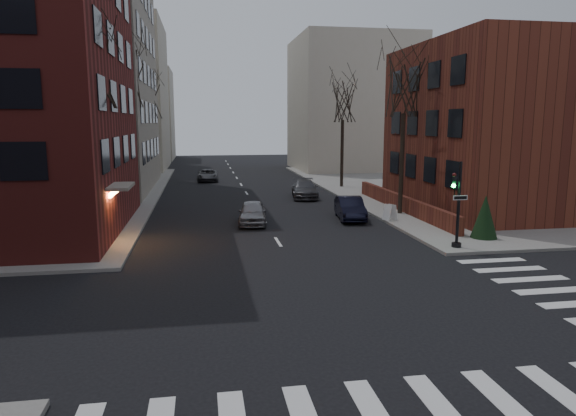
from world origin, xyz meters
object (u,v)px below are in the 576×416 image
object	(u,v)px
tree_left_c	(147,100)
car_lane_gray	(305,189)
tree_left_b	(126,79)
streetlamp_near	(131,148)
traffic_signal	(457,210)
streetlamp_far	(156,138)
car_lane_silver	(253,213)
tree_right_a	(404,87)
evergreen_shrub	(485,217)
car_lane_far	(208,175)
tree_right_b	(343,103)
tree_left_a	(91,69)
parked_sedan	(350,208)
sandwich_board	(390,212)

from	to	relation	value
tree_left_c	car_lane_gray	distance (m)	20.12
tree_left_b	streetlamp_near	xyz separation A→B (m)	(0.60, -4.00, -4.68)
traffic_signal	streetlamp_far	size ratio (longest dim) A/B	0.64
streetlamp_near	car_lane_silver	distance (m)	9.71
tree_right_a	traffic_signal	bearing A→B (deg)	-95.47
tree_left_c	evergreen_shrub	bearing A→B (deg)	-57.02
tree_right_a	car_lane_gray	distance (m)	12.17
car_lane_far	tree_right_a	bearing A→B (deg)	-59.59
tree_right_a	tree_right_b	distance (m)	14.01
traffic_signal	tree_left_a	world-z (taller)	tree_left_a
car_lane_gray	car_lane_silver	bearing A→B (deg)	-109.75
car_lane_far	evergreen_shrub	bearing A→B (deg)	-63.70
car_lane_gray	evergreen_shrub	size ratio (longest dim) A/B	2.19
tree_left_a	streetlamp_near	world-z (taller)	tree_left_a
car_lane_silver	evergreen_shrub	xyz separation A→B (m)	(11.10, -6.24, 0.57)
car_lane_far	tree_right_b	bearing A→B (deg)	-30.79
traffic_signal	car_lane_silver	bearing A→B (deg)	138.17
tree_left_a	parked_sedan	size ratio (longest dim) A/B	2.44
tree_left_a	tree_right_b	xyz separation A→B (m)	(17.60, 18.00, -0.88)
evergreen_shrub	streetlamp_far	bearing A→B (deg)	120.48
parked_sedan	evergreen_shrub	size ratio (longest dim) A/B	1.92
traffic_signal	tree_left_c	world-z (taller)	tree_left_c
tree_left_c	tree_right_a	xyz separation A→B (m)	(17.60, -22.00, 0.00)
parked_sedan	car_lane_far	xyz separation A→B (m)	(-8.35, 22.28, -0.10)
streetlamp_near	evergreen_shrub	world-z (taller)	streetlamp_near
car_lane_gray	car_lane_far	xyz separation A→B (m)	(-7.39, 12.91, -0.10)
parked_sedan	car_lane_silver	bearing A→B (deg)	-168.90
traffic_signal	tree_right_b	bearing A→B (deg)	87.85
traffic_signal	car_lane_gray	xyz separation A→B (m)	(-3.65, 17.60, -1.22)
car_lane_gray	streetlamp_near	bearing A→B (deg)	-152.06
car_lane_silver	streetlamp_far	bearing A→B (deg)	112.98
tree_left_b	car_lane_far	distance (m)	16.86
car_lane_silver	car_lane_gray	xyz separation A→B (m)	(5.09, 9.78, 0.02)
parked_sedan	tree_right_a	bearing A→B (deg)	19.40
tree_right_b	sandwich_board	distance (m)	17.69
tree_right_a	tree_right_b	xyz separation A→B (m)	(0.00, 14.00, -0.44)
tree_left_a	tree_left_c	bearing A→B (deg)	90.00
parked_sedan	evergreen_shrub	bearing A→B (deg)	-45.67
tree_right_b	car_lane_silver	world-z (taller)	tree_right_b
tree_left_a	tree_left_c	xyz separation A→B (m)	(0.00, 26.00, -0.44)
tree_right_b	car_lane_silver	xyz separation A→B (m)	(-9.60, -15.19, -6.91)
streetlamp_near	car_lane_gray	distance (m)	13.77
traffic_signal	car_lane_gray	world-z (taller)	traffic_signal
traffic_signal	tree_left_c	size ratio (longest dim) A/B	0.41
streetlamp_far	evergreen_shrub	bearing A→B (deg)	-59.52
tree_right_a	parked_sedan	bearing A→B (deg)	-167.77
car_lane_silver	car_lane_far	size ratio (longest dim) A/B	0.93
streetlamp_near	parked_sedan	bearing A→B (deg)	-19.53
tree_left_b	car_lane_silver	size ratio (longest dim) A/B	2.73
tree_left_b	tree_right_a	size ratio (longest dim) A/B	1.11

